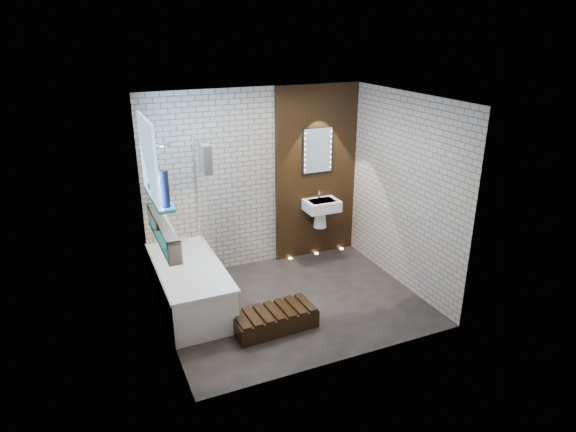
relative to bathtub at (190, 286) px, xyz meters
name	(u,v)px	position (x,y,z in m)	size (l,w,h in m)	color
ground	(293,302)	(1.22, -0.45, -0.29)	(3.20, 3.20, 0.00)	black
room_shell	(293,208)	(1.22, -0.45, 1.01)	(3.24, 3.20, 2.60)	tan
walnut_panel	(316,173)	(2.17, 0.82, 1.01)	(1.30, 0.06, 2.60)	black
clerestory_window	(151,167)	(-0.34, -0.10, 1.61)	(0.18, 1.00, 0.94)	#7FADE0
display_niche	(163,231)	(-0.31, -0.30, 0.91)	(0.14, 1.30, 0.26)	teal
bathtub	(190,286)	(0.00, 0.00, 0.00)	(0.79, 1.74, 0.70)	white
bath_screen	(204,198)	(0.35, 0.44, 0.99)	(0.01, 0.78, 1.40)	white
towel	(205,158)	(0.35, 0.23, 1.56)	(0.11, 0.27, 0.36)	#2A2322
shower_head	(164,145)	(-0.08, 0.50, 1.71)	(0.18, 0.18, 0.02)	silver
washbasin	(321,209)	(2.17, 0.62, 0.50)	(0.50, 0.36, 0.58)	white
led_mirror	(318,151)	(2.17, 0.78, 1.36)	(0.50, 0.02, 0.70)	black
walnut_step	(274,320)	(0.79, -0.89, -0.18)	(0.98, 0.44, 0.22)	black
niche_bottles	(162,230)	(-0.31, -0.18, 0.88)	(0.06, 0.66, 0.15)	maroon
sill_vases	(159,186)	(-0.28, -0.09, 1.38)	(0.22, 0.73, 0.40)	black
floor_uplights	(316,253)	(2.17, 0.75, -0.29)	(0.96, 0.06, 0.01)	#FFD899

